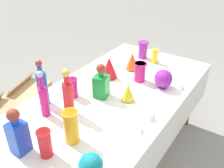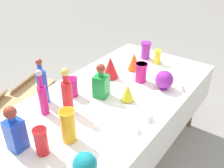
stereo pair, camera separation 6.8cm
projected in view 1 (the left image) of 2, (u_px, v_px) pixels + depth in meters
The scene contains 23 objects.
ground_plane at pixel (112, 159), 2.45m from camera, with size 40.00×40.00×0.00m, color gray.
display_table at pixel (116, 102), 2.07m from camera, with size 2.06×1.04×0.76m.
tall_bottle_0 at pixel (42, 86), 1.87m from camera, with size 0.08×0.08×0.37m.
tall_bottle_1 at pixel (44, 98), 1.75m from camera, with size 0.06×0.06×0.36m.
tall_bottle_2 at pixel (68, 95), 1.77m from camera, with size 0.08×0.08×0.36m.
square_decanter_0 at pixel (101, 83), 1.98m from camera, with size 0.13×0.13×0.29m.
square_decanter_1 at pixel (18, 133), 1.45m from camera, with size 0.10×0.10×0.31m.
slender_vase_0 at pixel (155, 56), 2.54m from camera, with size 0.07×0.07×0.15m.
slender_vase_1 at pixel (72, 87), 1.99m from camera, with size 0.09×0.09×0.16m.
slender_vase_2 at pixel (143, 49), 2.64m from camera, with size 0.11×0.11×0.18m.
slender_vase_3 at pixel (140, 71), 2.21m from camera, with size 0.12×0.12×0.17m.
slender_vase_4 at pixel (45, 143), 1.44m from camera, with size 0.08×0.08×0.18m.
slender_vase_5 at pixel (71, 126), 1.53m from camera, with size 0.10×0.10×0.23m.
fluted_vase_0 at pixel (109, 67), 2.26m from camera, with size 0.15×0.15×0.20m.
fluted_vase_1 at pixel (128, 92), 1.95m from camera, with size 0.10×0.10×0.15m.
fluted_vase_2 at pixel (132, 61), 2.40m from camera, with size 0.12×0.12×0.18m.
round_bowl_0 at pixel (91, 165), 1.33m from camera, with size 0.14×0.14×0.15m.
round_bowl_1 at pixel (163, 79), 2.11m from camera, with size 0.16×0.16×0.16m.
price_tag_left at pixel (141, 130), 1.65m from camera, with size 0.05×0.01×0.04m, color white.
price_tag_center at pixel (182, 87), 2.12m from camera, with size 0.05×0.01×0.05m, color white.
price_tag_right at pixel (152, 118), 1.76m from camera, with size 0.06×0.01×0.05m, color white.
cardboard_box_behind_left at pixel (4, 126), 2.57m from camera, with size 0.51×0.49×0.48m.
cardboard_box_behind_right at pixel (30, 102), 2.97m from camera, with size 0.60×0.48×0.45m.
Camera 1 is at (-1.43, -0.97, 1.88)m, focal length 40.00 mm.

